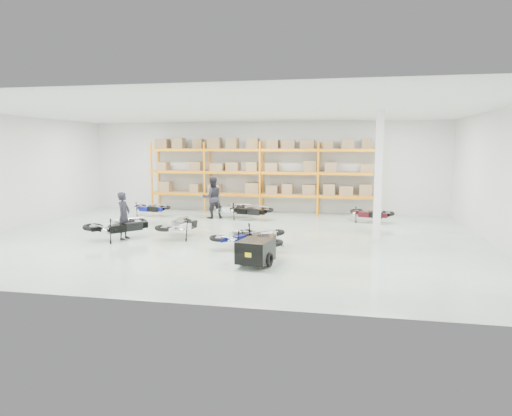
% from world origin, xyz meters
% --- Properties ---
extents(room, '(18.00, 18.00, 18.00)m').
position_xyz_m(room, '(0.00, 0.00, 2.25)').
color(room, silver).
rests_on(room, ground).
extents(pallet_rack, '(11.28, 0.98, 3.62)m').
position_xyz_m(pallet_rack, '(-0.00, 6.45, 2.26)').
color(pallet_rack, orange).
rests_on(pallet_rack, ground).
extents(structural_column, '(0.25, 0.25, 4.50)m').
position_xyz_m(structural_column, '(5.20, 0.50, 2.25)').
color(structural_column, white).
rests_on(structural_column, ground).
extents(moto_blue_centre, '(1.46, 1.80, 1.05)m').
position_xyz_m(moto_blue_centre, '(0.70, -1.65, 0.49)').
color(moto_blue_centre, '#070F4F').
rests_on(moto_blue_centre, ground).
extents(moto_silver_left, '(1.15, 1.97, 1.21)m').
position_xyz_m(moto_silver_left, '(-1.70, -0.38, 0.57)').
color(moto_silver_left, silver).
rests_on(moto_silver_left, ground).
extents(moto_black_far_left, '(2.03, 2.22, 1.31)m').
position_xyz_m(moto_black_far_left, '(-3.71, -1.09, 0.62)').
color(moto_black_far_left, black).
rests_on(moto_black_far_left, ground).
extents(moto_touring_right, '(1.17, 2.03, 1.26)m').
position_xyz_m(moto_touring_right, '(1.73, -2.15, 0.59)').
color(moto_touring_right, black).
rests_on(moto_touring_right, ground).
extents(trailer, '(1.00, 1.78, 0.72)m').
position_xyz_m(trailer, '(1.73, -3.74, 0.42)').
color(trailer, black).
rests_on(trailer, ground).
extents(moto_back_a, '(1.73, 1.06, 1.05)m').
position_xyz_m(moto_back_a, '(-4.97, 4.31, 0.49)').
color(moto_back_a, navy).
rests_on(moto_back_a, ground).
extents(moto_back_b, '(1.89, 1.18, 1.14)m').
position_xyz_m(moto_back_b, '(-1.10, 4.67, 0.54)').
color(moto_back_b, '#B6BDC1').
rests_on(moto_back_b, ground).
extents(moto_back_c, '(2.02, 1.38, 1.19)m').
position_xyz_m(moto_back_c, '(-0.13, 4.13, 0.56)').
color(moto_back_c, black).
rests_on(moto_back_c, ground).
extents(moto_back_d, '(1.88, 1.40, 1.09)m').
position_xyz_m(moto_back_d, '(5.18, 4.40, 0.52)').
color(moto_back_d, '#400C15').
rests_on(moto_back_d, ground).
extents(person_left, '(0.42, 0.62, 1.68)m').
position_xyz_m(person_left, '(-3.57, -0.99, 0.84)').
color(person_left, black).
rests_on(person_left, ground).
extents(person_back, '(1.16, 1.09, 1.91)m').
position_xyz_m(person_back, '(-1.88, 4.25, 0.95)').
color(person_back, black).
rests_on(person_back, ground).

